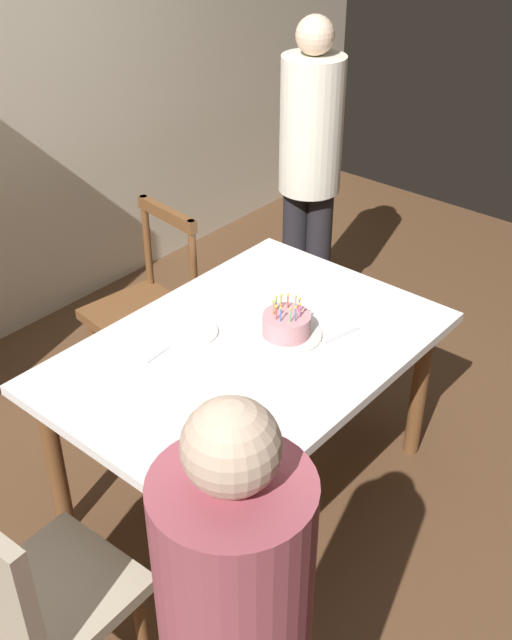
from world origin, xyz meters
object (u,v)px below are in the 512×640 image
object	(u,v)px
chair_upholstered	(30,594)
person_guest	(310,162)
plate_near_celebrant	(219,427)
dining_table	(248,365)
birthday_cake	(286,326)
plate_far_side	(190,332)
chair_spindle_back	(145,311)

from	to	relation	value
chair_upholstered	person_guest	size ratio (longest dim) A/B	0.56
plate_near_celebrant	person_guest	distance (m)	1.86
dining_table	person_guest	world-z (taller)	person_guest
birthday_cake	plate_near_celebrant	world-z (taller)	birthday_cake
birthday_cake	chair_upholstered	distance (m)	1.33
birthday_cake	plate_far_side	world-z (taller)	birthday_cake
plate_far_side	plate_near_celebrant	bearing A→B (deg)	-126.08
chair_upholstered	plate_near_celebrant	bearing A→B (deg)	-7.30
dining_table	chair_upholstered	bearing A→B (deg)	-173.01
chair_spindle_back	chair_upholstered	size ratio (longest dim) A/B	1.00
dining_table	plate_near_celebrant	bearing A→B (deg)	-150.69
dining_table	chair_upholstered	world-z (taller)	chair_upholstered
person_guest	dining_table	bearing A→B (deg)	-152.75
plate_near_celebrant	chair_spindle_back	distance (m)	1.28
birthday_cake	chair_spindle_back	size ratio (longest dim) A/B	0.29
dining_table	chair_spindle_back	distance (m)	0.89
plate_far_side	chair_upholstered	size ratio (longest dim) A/B	0.23
dining_table	plate_near_celebrant	xyz separation A→B (m)	(-0.42, -0.23, 0.09)
plate_near_celebrant	plate_far_side	distance (m)	0.58
dining_table	person_guest	size ratio (longest dim) A/B	0.90
birthday_cake	chair_spindle_back	xyz separation A→B (m)	(0.05, 0.90, -0.33)
chair_spindle_back	person_guest	xyz separation A→B (m)	(1.01, -0.21, 0.51)
plate_near_celebrant	person_guest	xyz separation A→B (m)	(1.63, 0.86, 0.22)
plate_near_celebrant	plate_far_side	bearing A→B (deg)	53.92
plate_far_side	dining_table	bearing A→B (deg)	-72.05
chair_spindle_back	chair_upholstered	bearing A→B (deg)	-144.19
dining_table	plate_far_side	distance (m)	0.26
chair_upholstered	chair_spindle_back	bearing A→B (deg)	35.81
birthday_cake	plate_far_side	size ratio (longest dim) A/B	1.27
birthday_cake	chair_spindle_back	world-z (taller)	chair_spindle_back
plate_near_celebrant	person_guest	bearing A→B (deg)	27.78
chair_spindle_back	chair_upholstered	xyz separation A→B (m)	(-1.36, -0.98, 0.07)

